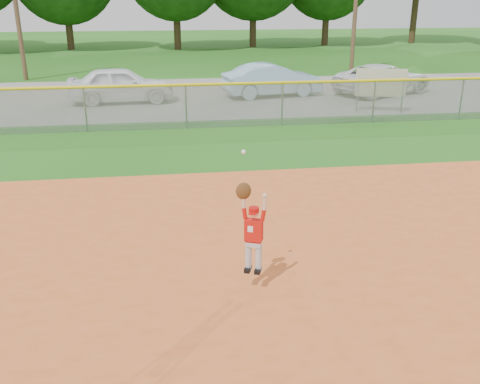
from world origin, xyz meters
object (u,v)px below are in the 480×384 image
Objects in this scene: car_white_b at (383,79)px; sponsor_sign at (381,84)px; car_white_a at (121,85)px; ballplayer at (252,229)px; car_blue at (272,80)px.

sponsor_sign is (-1.69, -3.82, 0.42)m from car_white_b.
car_white_b is 4.20m from sponsor_sign.
car_white_b is at bearing -91.35° from car_white_a.
ballplayer reaches higher than car_white_b.
sponsor_sign is at bearing 60.49° from ballplayer.
car_blue is (6.55, 0.52, -0.03)m from car_white_a.
car_white_a is at bearing 83.63° from car_blue.
sponsor_sign is at bearing -149.40° from car_blue.
car_blue is at bearing 63.79° from car_white_b.
ballplayer is at bearing -172.61° from car_white_a.
car_blue is 0.91× the size of car_white_b.
ballplayer is at bearing 126.58° from car_white_b.
car_white_a is 1.00× the size of car_blue.
ballplayer is (-8.68, -16.18, 0.37)m from car_white_b.
car_white_a is 16.04m from ballplayer.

